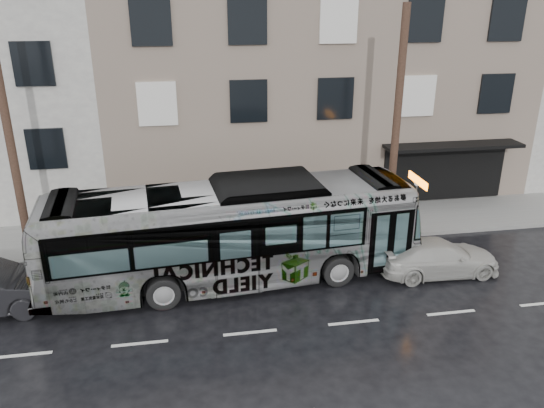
{
  "coord_description": "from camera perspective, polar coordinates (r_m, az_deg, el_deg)",
  "views": [
    {
      "loc": [
        -1.57,
        -15.69,
        9.27
      ],
      "look_at": [
        1.51,
        2.5,
        2.09
      ],
      "focal_mm": 35.0,
      "sensor_mm": 36.0,
      "label": 1
    }
  ],
  "objects": [
    {
      "name": "ground",
      "position": [
        18.3,
        -3.39,
        -9.22
      ],
      "size": [
        120.0,
        120.0,
        0.0
      ],
      "primitive_type": "plane",
      "color": "black",
      "rests_on": "ground"
    },
    {
      "name": "utility_pole_front",
      "position": [
        21.15,
        13.23,
        8.08
      ],
      "size": [
        0.3,
        0.3,
        9.0
      ],
      "primitive_type": "cylinder",
      "color": "#4C3226",
      "rests_on": "sidewalk"
    },
    {
      "name": "bus",
      "position": [
        18.17,
        -4.31,
        -3.1
      ],
      "size": [
        13.1,
        4.1,
        3.59
      ],
      "primitive_type": "imported",
      "rotation": [
        0.0,
        0.0,
        1.66
      ],
      "color": "#B2B2B2",
      "rests_on": "ground"
    },
    {
      "name": "utility_pole_rear",
      "position": [
        20.43,
        -26.34,
        5.98
      ],
      "size": [
        0.3,
        0.3,
        9.0
      ],
      "primitive_type": "cylinder",
      "color": "#4C3226",
      "rests_on": "sidewalk"
    },
    {
      "name": "white_sedan",
      "position": [
        19.93,
        17.42,
        -5.48
      ],
      "size": [
        4.4,
        1.83,
        1.27
      ],
      "primitive_type": "imported",
      "rotation": [
        0.0,
        0.0,
        1.56
      ],
      "color": "#B4B2AB",
      "rests_on": "ground"
    },
    {
      "name": "sidewalk",
      "position": [
        22.61,
        -4.79,
        -2.82
      ],
      "size": [
        90.0,
        3.6,
        0.15
      ],
      "primitive_type": "cube",
      "color": "gray",
      "rests_on": "ground"
    },
    {
      "name": "building_taupe",
      "position": [
        29.39,
        3.5,
        13.85
      ],
      "size": [
        20.0,
        12.0,
        11.0
      ],
      "primitive_type": "cube",
      "color": "#7C6D5F",
      "rests_on": "ground"
    },
    {
      "name": "sign_post",
      "position": [
        22.53,
        15.12,
        -0.09
      ],
      "size": [
        0.06,
        0.06,
        2.4
      ],
      "primitive_type": "cylinder",
      "color": "slate",
      "rests_on": "sidewalk"
    }
  ]
}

